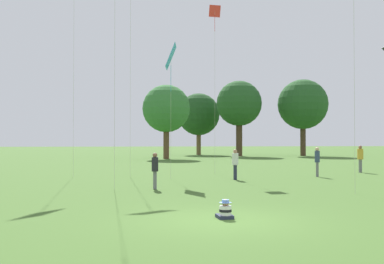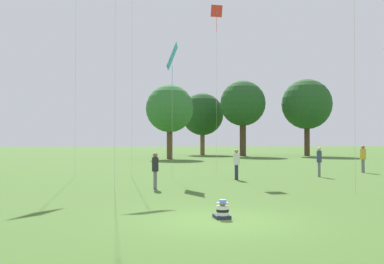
{
  "view_description": "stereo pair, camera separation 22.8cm",
  "coord_description": "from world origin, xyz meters",
  "px_view_note": "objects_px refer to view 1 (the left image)",
  "views": [
    {
      "loc": [
        -2.37,
        -12.13,
        2.2
      ],
      "look_at": [
        0.04,
        7.04,
        2.56
      ],
      "focal_mm": 42.0,
      "sensor_mm": 36.0,
      "label": 1
    },
    {
      "loc": [
        -2.14,
        -12.16,
        2.2
      ],
      "look_at": [
        0.04,
        7.04,
        2.56
      ],
      "focal_mm": 42.0,
      "sensor_mm": 36.0,
      "label": 2
    }
  ],
  "objects_px": {
    "kite_1": "(215,19)",
    "distant_tree_3": "(166,109)",
    "seated_toddler": "(225,211)",
    "distant_tree_2": "(199,114)",
    "person_standing_3": "(235,162)",
    "person_standing_0": "(155,167)",
    "person_standing_1": "(317,159)",
    "kite_2": "(171,58)",
    "person_standing_2": "(360,156)",
    "distant_tree_0": "(239,104)",
    "distant_tree_1": "(303,105)"
  },
  "relations": [
    {
      "from": "person_standing_0",
      "to": "seated_toddler",
      "type": "bearing_deg",
      "value": -21.01
    },
    {
      "from": "seated_toddler",
      "to": "distant_tree_3",
      "type": "bearing_deg",
      "value": 83.99
    },
    {
      "from": "person_standing_3",
      "to": "person_standing_1",
      "type": "bearing_deg",
      "value": -178.96
    },
    {
      "from": "person_standing_2",
      "to": "distant_tree_2",
      "type": "distance_m",
      "value": 39.43
    },
    {
      "from": "person_standing_3",
      "to": "kite_2",
      "type": "relative_size",
      "value": 0.22
    },
    {
      "from": "distant_tree_0",
      "to": "seated_toddler",
      "type": "bearing_deg",
      "value": -103.61
    },
    {
      "from": "person_standing_2",
      "to": "kite_2",
      "type": "height_order",
      "value": "kite_2"
    },
    {
      "from": "seated_toddler",
      "to": "person_standing_0",
      "type": "xyz_separation_m",
      "value": [
        -1.64,
        7.81,
        0.78
      ]
    },
    {
      "from": "kite_1",
      "to": "distant_tree_3",
      "type": "relative_size",
      "value": 1.26
    },
    {
      "from": "distant_tree_2",
      "to": "distant_tree_1",
      "type": "bearing_deg",
      "value": -24.48
    },
    {
      "from": "seated_toddler",
      "to": "person_standing_1",
      "type": "distance_m",
      "value": 15.92
    },
    {
      "from": "person_standing_0",
      "to": "person_standing_3",
      "type": "xyz_separation_m",
      "value": [
        4.66,
        4.32,
        0.01
      ]
    },
    {
      "from": "person_standing_3",
      "to": "kite_2",
      "type": "height_order",
      "value": "kite_2"
    },
    {
      "from": "person_standing_2",
      "to": "distant_tree_3",
      "type": "xyz_separation_m",
      "value": [
        -11.64,
        24.33,
        4.86
      ]
    },
    {
      "from": "distant_tree_2",
      "to": "distant_tree_3",
      "type": "xyz_separation_m",
      "value": [
        -5.92,
        -14.35,
        -0.19
      ]
    },
    {
      "from": "kite_1",
      "to": "distant_tree_0",
      "type": "xyz_separation_m",
      "value": [
        9.19,
        32.34,
        -2.88
      ]
    },
    {
      "from": "kite_2",
      "to": "distant_tree_1",
      "type": "bearing_deg",
      "value": -158.73
    },
    {
      "from": "person_standing_1",
      "to": "person_standing_3",
      "type": "relative_size",
      "value": 1.05
    },
    {
      "from": "seated_toddler",
      "to": "kite_2",
      "type": "distance_m",
      "value": 14.7
    },
    {
      "from": "person_standing_1",
      "to": "person_standing_2",
      "type": "distance_m",
      "value": 5.34
    },
    {
      "from": "seated_toddler",
      "to": "person_standing_2",
      "type": "xyz_separation_m",
      "value": [
        12.75,
        16.58,
        0.88
      ]
    },
    {
      "from": "person_standing_1",
      "to": "distant_tree_0",
      "type": "height_order",
      "value": "distant_tree_0"
    },
    {
      "from": "distant_tree_2",
      "to": "person_standing_3",
      "type": "bearing_deg",
      "value": -95.31
    },
    {
      "from": "distant_tree_3",
      "to": "person_standing_3",
      "type": "bearing_deg",
      "value": -86.21
    },
    {
      "from": "person_standing_3",
      "to": "distant_tree_1",
      "type": "distance_m",
      "value": 41.42
    },
    {
      "from": "kite_1",
      "to": "distant_tree_2",
      "type": "bearing_deg",
      "value": -58.47
    },
    {
      "from": "person_standing_2",
      "to": "distant_tree_0",
      "type": "xyz_separation_m",
      "value": [
        -0.9,
        32.35,
        6.21
      ]
    },
    {
      "from": "distant_tree_1",
      "to": "person_standing_1",
      "type": "bearing_deg",
      "value": -109.8
    },
    {
      "from": "person_standing_2",
      "to": "person_standing_3",
      "type": "xyz_separation_m",
      "value": [
        -9.73,
        -4.45,
        -0.09
      ]
    },
    {
      "from": "person_standing_3",
      "to": "distant_tree_0",
      "type": "height_order",
      "value": "distant_tree_0"
    },
    {
      "from": "kite_1",
      "to": "person_standing_3",
      "type": "bearing_deg",
      "value": 132.57
    },
    {
      "from": "person_standing_1",
      "to": "kite_2",
      "type": "relative_size",
      "value": 0.23
    },
    {
      "from": "person_standing_1",
      "to": "distant_tree_2",
      "type": "height_order",
      "value": "distant_tree_2"
    },
    {
      "from": "person_standing_0",
      "to": "person_standing_1",
      "type": "xyz_separation_m",
      "value": [
        10.02,
        5.7,
        0.1
      ]
    },
    {
      "from": "kite_2",
      "to": "distant_tree_0",
      "type": "relative_size",
      "value": 0.73
    },
    {
      "from": "distant_tree_3",
      "to": "distant_tree_1",
      "type": "bearing_deg",
      "value": 21.65
    },
    {
      "from": "person_standing_1",
      "to": "distant_tree_3",
      "type": "height_order",
      "value": "distant_tree_3"
    },
    {
      "from": "kite_2",
      "to": "distant_tree_2",
      "type": "xyz_separation_m",
      "value": [
        7.54,
        42.18,
        -0.76
      ]
    },
    {
      "from": "person_standing_1",
      "to": "distant_tree_1",
      "type": "bearing_deg",
      "value": 104.51
    },
    {
      "from": "person_standing_1",
      "to": "distant_tree_1",
      "type": "xyz_separation_m",
      "value": [
        12.73,
        35.34,
        6.21
      ]
    },
    {
      "from": "kite_1",
      "to": "kite_2",
      "type": "xyz_separation_m",
      "value": [
        -3.17,
        -3.51,
        -3.28
      ]
    },
    {
      "from": "distant_tree_3",
      "to": "distant_tree_2",
      "type": "bearing_deg",
      "value": 67.59
    },
    {
      "from": "person_standing_0",
      "to": "distant_tree_1",
      "type": "xyz_separation_m",
      "value": [
        22.75,
        41.04,
        6.31
      ]
    },
    {
      "from": "person_standing_0",
      "to": "distant_tree_3",
      "type": "xyz_separation_m",
      "value": [
        2.75,
        33.1,
        4.97
      ]
    },
    {
      "from": "distant_tree_0",
      "to": "distant_tree_1",
      "type": "bearing_deg",
      "value": -0.49
    },
    {
      "from": "seated_toddler",
      "to": "distant_tree_2",
      "type": "height_order",
      "value": "distant_tree_2"
    },
    {
      "from": "person_standing_1",
      "to": "distant_tree_0",
      "type": "relative_size",
      "value": 0.17
    },
    {
      "from": "person_standing_0",
      "to": "kite_2",
      "type": "xyz_separation_m",
      "value": [
        1.13,
        5.27,
        5.92
      ]
    },
    {
      "from": "person_standing_1",
      "to": "person_standing_3",
      "type": "height_order",
      "value": "person_standing_1"
    },
    {
      "from": "person_standing_3",
      "to": "distant_tree_0",
      "type": "distance_m",
      "value": 38.37
    }
  ]
}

